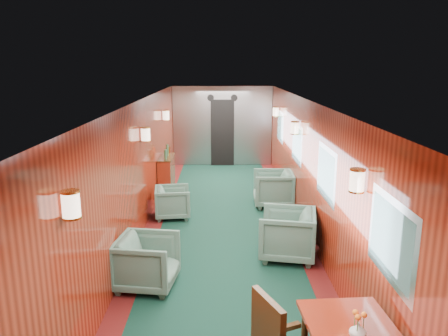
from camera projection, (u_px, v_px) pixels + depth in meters
name	position (u px, v px, depth m)	size (l,w,h in m)	color
room	(224.00, 149.00, 7.33)	(12.00, 12.10, 2.40)	#0D3023
bulkhead	(222.00, 126.00, 13.19)	(2.98, 0.17, 2.39)	#9FA2A6
windows_right	(309.00, 156.00, 7.63)	(0.02, 8.60, 0.80)	#B9BCC1
wall_sconces	(224.00, 134.00, 7.85)	(2.97, 7.97, 0.25)	beige
credenza	(167.00, 175.00, 10.32)	(0.32, 1.02, 1.19)	maroon
flower_vase	(358.00, 331.00, 3.58)	(0.14, 0.14, 0.15)	beige
armchair_left_near	(147.00, 262.00, 6.01)	(0.78, 0.80, 0.73)	#1A3E35
armchair_left_far	(173.00, 202.00, 8.76)	(0.68, 0.70, 0.63)	#1A3E35
armchair_right_near	(287.00, 234.00, 6.91)	(0.84, 0.87, 0.79)	#1A3E35
armchair_right_far	(273.00, 189.00, 9.48)	(0.82, 0.85, 0.77)	#1A3E35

